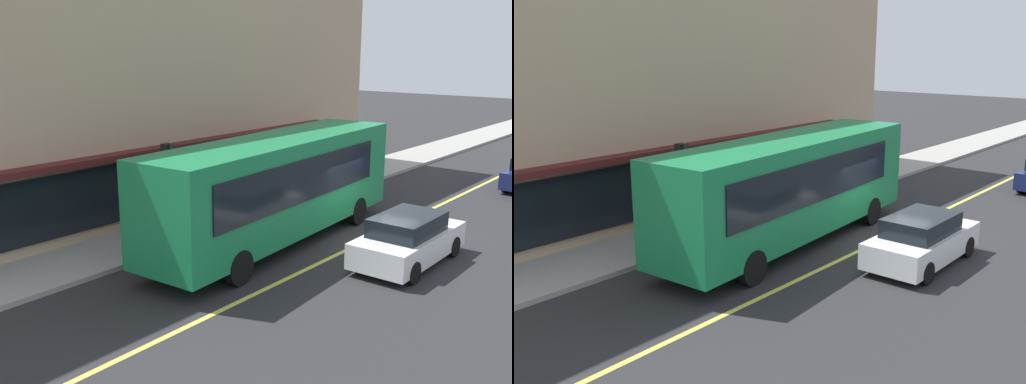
{
  "view_description": "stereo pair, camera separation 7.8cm",
  "coord_description": "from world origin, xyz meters",
  "views": [
    {
      "loc": [
        -17.0,
        -9.36,
        6.33
      ],
      "look_at": [
        -2.31,
        3.02,
        1.6
      ],
      "focal_mm": 41.72,
      "sensor_mm": 36.0,
      "label": 1
    },
    {
      "loc": [
        -16.95,
        -9.42,
        6.33
      ],
      "look_at": [
        -2.31,
        3.02,
        1.6
      ],
      "focal_mm": 41.72,
      "sensor_mm": 36.0,
      "label": 2
    }
  ],
  "objects": [
    {
      "name": "ground",
      "position": [
        0.0,
        0.0,
        0.0
      ],
      "size": [
        120.0,
        120.0,
        0.0
      ],
      "primitive_type": "plane",
      "color": "#28282B"
    },
    {
      "name": "bus",
      "position": [
        -2.27,
        2.13,
        1.99
      ],
      "size": [
        11.27,
        3.27,
        3.5
      ],
      "color": "#197F47",
      "rests_on": "ground"
    },
    {
      "name": "traffic_light",
      "position": [
        -4.66,
        4.65,
        2.53
      ],
      "size": [
        0.3,
        0.52,
        3.2
      ],
      "color": "#2D2D33",
      "rests_on": "sidewalk"
    },
    {
      "name": "lane_centre_stripe",
      "position": [
        0.0,
        0.0,
        0.0
      ],
      "size": [
        36.0,
        0.16,
        0.01
      ],
      "primitive_type": "cube",
      "color": "#D8D14C",
      "rests_on": "ground"
    },
    {
      "name": "storefront_building",
      "position": [
        -2.72,
        11.73,
        5.88
      ],
      "size": [
        26.63,
        10.46,
        11.77
      ],
      "color": "tan",
      "rests_on": "ground"
    },
    {
      "name": "sidewalk",
      "position": [
        0.0,
        5.44,
        0.07
      ],
      "size": [
        80.0,
        2.73,
        0.15
      ],
      "primitive_type": "cube",
      "color": "#9E9B93",
      "rests_on": "ground"
    },
    {
      "name": "pedestrian_near_storefront",
      "position": [
        -6.07,
        4.94,
        1.2
      ],
      "size": [
        0.34,
        0.34,
        1.75
      ],
      "color": "black",
      "rests_on": "sidewalk"
    },
    {
      "name": "pedestrian_at_corner",
      "position": [
        6.15,
        6.37,
        1.22
      ],
      "size": [
        0.34,
        0.34,
        1.78
      ],
      "color": "black",
      "rests_on": "sidewalk"
    },
    {
      "name": "car_white",
      "position": [
        -1.25,
        -2.0,
        0.74
      ],
      "size": [
        4.31,
        1.89,
        1.52
      ],
      "color": "white",
      "rests_on": "ground"
    },
    {
      "name": "pedestrian_mid_block",
      "position": [
        -4.43,
        5.49,
        1.16
      ],
      "size": [
        0.34,
        0.34,
        1.68
      ],
      "color": "black",
      "rests_on": "sidewalk"
    }
  ]
}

